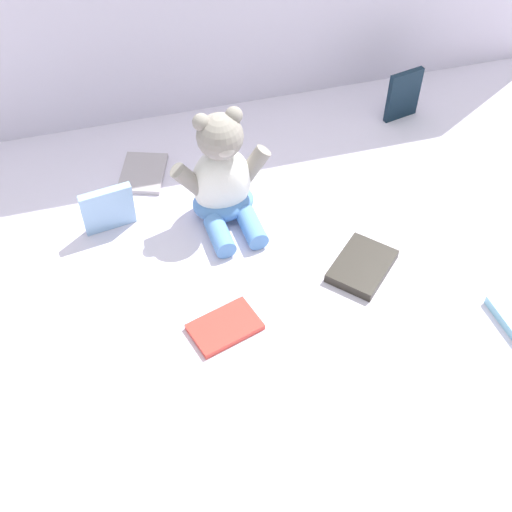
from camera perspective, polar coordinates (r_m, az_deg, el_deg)
name	(u,v)px	position (r m, az deg, el deg)	size (l,w,h in m)	color
ground_plane	(243,252)	(1.25, -1.10, 0.30)	(3.20, 3.20, 0.00)	silver
teddy_bear	(223,180)	(1.26, -2.82, 6.43)	(0.19, 0.17, 0.23)	white
book_case_1	(143,173)	(1.41, -9.49, 6.90)	(0.09, 0.12, 0.01)	#A69B9E
book_case_2	(403,95)	(1.55, 12.30, 13.10)	(0.08, 0.01, 0.12)	#0F2232
book_case_4	(362,266)	(1.23, 8.91, -0.84)	(0.09, 0.12, 0.02)	#2D2923
book_case_6	(225,327)	(1.14, -2.64, -5.98)	(0.07, 0.11, 0.01)	red
book_case_7	(108,209)	(1.28, -12.35, 3.86)	(0.10, 0.02, 0.10)	#8BB3DD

